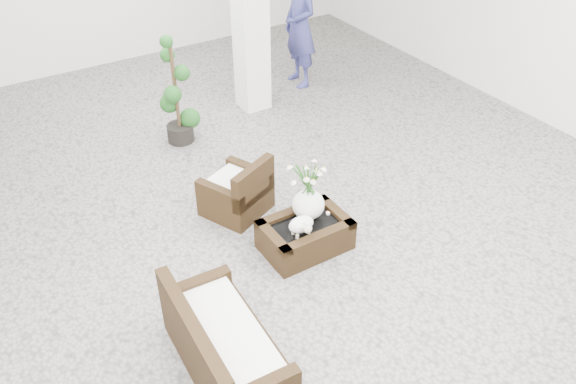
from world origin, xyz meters
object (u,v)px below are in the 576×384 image
coffee_table (305,236)px  loveseat (226,338)px  topiary (175,91)px  armchair (235,185)px

coffee_table → loveseat: (-1.41, -0.94, 0.21)m
coffee_table → topiary: bearing=94.4°
coffee_table → armchair: size_ratio=1.29×
topiary → armchair: bearing=-93.0°
armchair → topiary: 1.84m
coffee_table → loveseat: loveseat is taller
coffee_table → topiary: size_ratio=0.60×
coffee_table → topiary: 2.83m
coffee_table → loveseat: bearing=-146.2°
loveseat → armchair: bearing=-27.4°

